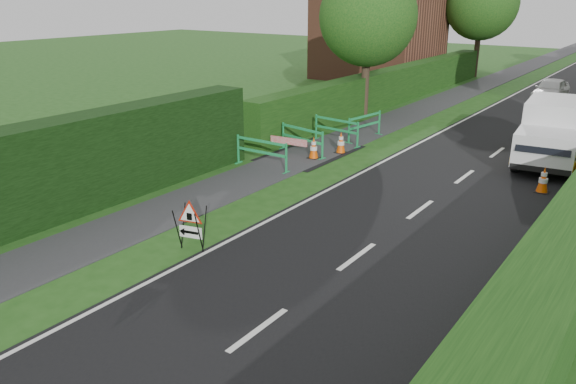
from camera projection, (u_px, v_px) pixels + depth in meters
The scene contains 18 objects.
ground at pixel (118, 311), 10.30m from camera, with size 120.00×120.00×0.00m, color #1E4B15.
footpath at pixel (501, 77), 38.76m from camera, with size 2.00×90.00×0.02m, color #2D2D30.
hedge_west_far at pixel (393, 102), 29.90m from camera, with size 1.00×24.00×1.80m, color #14380F.
house_west at pixel (379, 34), 37.79m from camera, with size 7.50×7.40×7.88m.
tree_nw at pixel (368, 17), 25.11m from camera, with size 4.40×4.40×6.70m.
tree_fw at pixel (482, 3), 37.25m from camera, with size 4.80×4.80×7.24m.
triangle_sign at pixel (189, 222), 12.47m from camera, with size 0.85×0.85×1.02m.
works_van at pixel (551, 131), 18.86m from camera, with size 2.28×4.74×2.09m.
traffic_cone_0 at pixel (543, 180), 16.24m from camera, with size 0.38×0.38×0.79m.
traffic_cone_1 at pixel (574, 159), 18.27m from camera, with size 0.38×0.38×0.79m.
traffic_cone_3 at pixel (314, 148), 19.61m from camera, with size 0.38×0.38×0.79m.
traffic_cone_4 at pixel (341, 143), 20.28m from camera, with size 0.38×0.38×0.79m.
ped_barrier_0 at pixel (261, 150), 18.46m from camera, with size 2.06×0.36×1.00m.
ped_barrier_1 at pixel (302, 137), 20.10m from camera, with size 2.09×0.74×1.00m.
ped_barrier_2 at pixel (336, 128), 21.50m from camera, with size 2.09×0.58×1.00m.
ped_barrier_3 at pixel (365, 123), 22.18m from camera, with size 0.64×2.09×1.00m.
redwhite_plank at pixel (289, 153), 20.41m from camera, with size 1.50×0.04×0.25m, color red.
hatchback_car at pixel (551, 90), 30.05m from camera, with size 1.42×3.53×1.20m, color white.
Camera 1 is at (7.76, -5.47, 5.51)m, focal length 35.00 mm.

